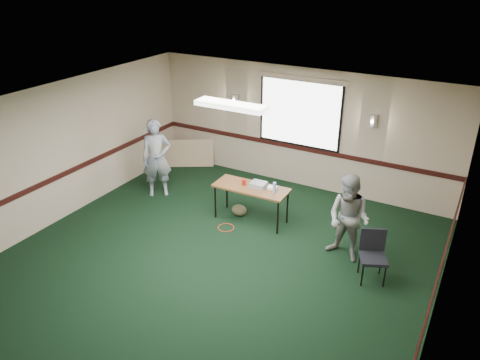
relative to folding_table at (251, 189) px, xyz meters
The scene contains 13 objects.
ground 2.10m from the folding_table, 86.17° to the right, with size 8.00×8.00×0.00m, color black.
room_shell 0.92m from the folding_table, 46.44° to the left, with size 8.00×8.02×8.00m.
folding_table is the anchor object (origin of this frame).
projector 0.17m from the folding_table, 25.47° to the left, with size 0.30×0.25×0.10m, color #9C9DA5.
game_console 0.42m from the folding_table, 16.85° to the left, with size 0.18×0.14×0.05m, color white.
red_cup 0.20m from the folding_table, behind, with size 0.08×0.08×0.11m, color #A8170B.
water_bottle 0.52m from the folding_table, ahead, with size 0.06×0.06×0.21m, color #7D9DCD.
duffel_bag 0.64m from the folding_table, behind, with size 0.33×0.25×0.23m, color #4D452C.
cable_coil 0.89m from the folding_table, 118.03° to the right, with size 0.32×0.32×0.02m, color #BB3817.
folded_table 3.15m from the folding_table, 148.93° to the left, with size 1.33×0.06×0.69m, color tan.
conference_chair 2.67m from the folding_table, 14.73° to the right, with size 0.55×0.56×0.85m.
person_left 2.33m from the folding_table, behind, with size 0.63×0.41×1.72m, color #3E5088.
person_right 2.08m from the folding_table, ahead, with size 0.76×0.59×1.56m, color #66859F.
Camera 1 is at (3.65, -5.23, 4.75)m, focal length 35.00 mm.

